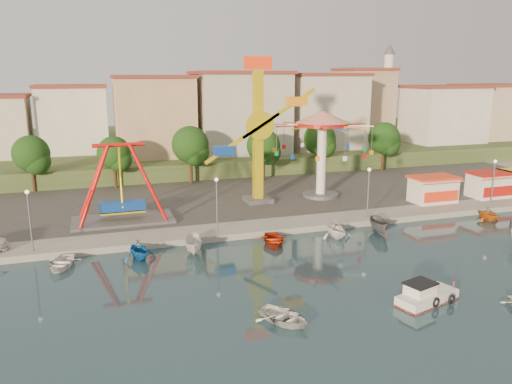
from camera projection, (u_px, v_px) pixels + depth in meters
name	position (u px, v px, depth m)	size (l,w,h in m)	color
ground	(363.00, 280.00, 37.54)	(200.00, 200.00, 0.00)	#142C38
quay_deck	(196.00, 155.00, 94.79)	(200.00, 100.00, 0.60)	#9E998E
asphalt_pad	(245.00, 189.00, 65.14)	(90.00, 28.00, 0.01)	#4C4944
hill_terrace	(191.00, 146.00, 99.14)	(200.00, 60.00, 3.00)	#384C26
pirate_ship_ride	(121.00, 185.00, 49.77)	(10.00, 5.00, 8.00)	#59595E
kamikaze_tower	(262.00, 136.00, 56.56)	(8.72, 3.10, 16.50)	#59595E
wave_swinger	(322.00, 134.00, 59.33)	(11.60, 11.60, 10.40)	#59595E
booth_left	(433.00, 189.00, 58.02)	(5.40, 3.78, 3.08)	white
booth_mid	(490.00, 184.00, 60.56)	(5.40, 3.78, 3.08)	white
lamp_post_0	(30.00, 222.00, 41.51)	(0.14, 0.14, 5.00)	#59595E
lamp_post_1	(217.00, 207.00, 46.40)	(0.14, 0.14, 5.00)	#59595E
lamp_post_2	(368.00, 194.00, 51.30)	(0.14, 0.14, 5.00)	#59595E
lamp_post_3	(493.00, 184.00, 56.20)	(0.14, 0.14, 5.00)	#59595E
tree_0	(31.00, 154.00, 62.52)	(4.60, 4.60, 7.19)	#382314
tree_1	(114.00, 153.00, 64.97)	(4.35, 4.35, 6.80)	#382314
tree_2	(190.00, 145.00, 67.46)	(5.02, 5.02, 7.85)	#382314
tree_3	(263.00, 146.00, 69.27)	(4.68, 4.68, 7.32)	#382314
tree_4	(320.00, 139.00, 75.05)	(4.86, 4.86, 7.60)	#382314
tree_5	(384.00, 138.00, 76.44)	(4.83, 4.83, 7.54)	#382314
building_1	(72.00, 127.00, 76.86)	(12.33, 9.01, 8.63)	silver
building_2	(157.00, 116.00, 81.12)	(11.95, 9.28, 11.23)	tan
building_3	(244.00, 122.00, 82.65)	(12.59, 10.50, 9.20)	beige
building_4	(310.00, 118.00, 89.91)	(10.75, 9.23, 9.24)	beige
building_5	(380.00, 111.00, 92.03)	(12.77, 10.96, 11.21)	tan
building_6	(439.00, 108.00, 94.06)	(8.23, 8.98, 12.36)	silver
building_7	(471.00, 114.00, 102.67)	(11.59, 10.93, 8.76)	beige
minaret	(387.00, 89.00, 95.64)	(2.80, 2.80, 18.00)	silver
cabin_motorboat	(426.00, 297.00, 33.70)	(4.91, 2.96, 1.62)	white
rowboat_a	(284.00, 317.00, 31.01)	(2.62, 3.66, 0.76)	white
moored_boat_0	(61.00, 263.00, 39.87)	(2.70, 3.78, 0.78)	white
moored_boat_1	(139.00, 250.00, 41.65)	(2.76, 3.20, 1.69)	#125AA4
moored_boat_2	(194.00, 245.00, 43.10)	(1.43, 3.80, 1.47)	silver
moored_boat_3	(273.00, 240.00, 45.41)	(2.82, 3.95, 0.82)	red
moored_boat_4	(336.00, 229.00, 47.25)	(2.86, 3.32, 1.75)	white
moored_boat_5	(379.00, 226.00, 48.73)	(1.42, 3.79, 1.46)	#545358
moored_boat_7	(488.00, 214.00, 52.77)	(2.47, 2.86, 1.51)	#C96111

